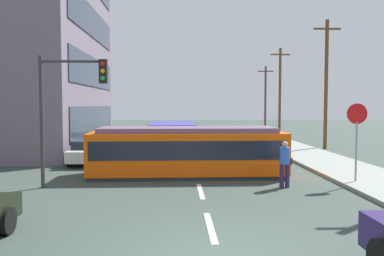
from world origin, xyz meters
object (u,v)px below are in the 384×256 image
object	(u,v)px
stop_sign	(357,126)
traffic_light_mast	(68,96)
utility_pole_mid	(326,82)
city_bus	(172,138)
utility_pole_far	(280,91)
utility_pole_distant	(265,97)
parked_sedan_far	(105,139)
parked_sedan_mid	(94,150)
pedestrian_crossing	(285,161)
streetcar_tram	(187,151)

from	to	relation	value
stop_sign	traffic_light_mast	bearing A→B (deg)	-179.13
utility_pole_mid	city_bus	bearing A→B (deg)	-160.62
utility_pole_far	city_bus	bearing A→B (deg)	-125.19
utility_pole_distant	traffic_light_mast	bearing A→B (deg)	-114.17
parked_sedan_far	utility_pole_distant	xyz separation A→B (m)	(15.19, 18.70, 3.27)
city_bus	utility_pole_far	distance (m)	17.31
city_bus	utility_pole_mid	size ratio (longest dim) A/B	0.60
parked_sedan_mid	parked_sedan_far	xyz separation A→B (m)	(-0.65, 6.51, 0.00)
parked_sedan_mid	parked_sedan_far	world-z (taller)	same
traffic_light_mast	utility_pole_mid	world-z (taller)	utility_pole_mid
city_bus	parked_sedan_far	bearing A→B (deg)	136.53
pedestrian_crossing	stop_sign	xyz separation A→B (m)	(2.77, 0.40, 1.25)
parked_sedan_mid	utility_pole_far	world-z (taller)	utility_pole_far
utility_pole_mid	utility_pole_far	bearing A→B (deg)	92.17
stop_sign	parked_sedan_far	bearing A→B (deg)	132.54
pedestrian_crossing	stop_sign	world-z (taller)	stop_sign
parked_sedan_mid	traffic_light_mast	world-z (taller)	traffic_light_mast
stop_sign	utility_pole_distant	distance (m)	31.54
streetcar_tram	parked_sedan_far	xyz separation A→B (m)	(-5.34, 10.47, -0.43)
traffic_light_mast	city_bus	bearing A→B (deg)	66.76
parked_sedan_far	utility_pole_mid	xyz separation A→B (m)	(14.85, -0.82, 3.85)
stop_sign	utility_pole_far	size ratio (longest dim) A/B	0.35
parked_sedan_mid	utility_pole_mid	xyz separation A→B (m)	(14.20, 5.69, 3.85)
city_bus	parked_sedan_mid	world-z (taller)	city_bus
streetcar_tram	utility_pole_mid	bearing A→B (deg)	45.43
streetcar_tram	utility_pole_distant	distance (m)	30.92
city_bus	traffic_light_mast	distance (m)	9.32
streetcar_tram	traffic_light_mast	bearing A→B (deg)	-152.04
parked_sedan_mid	utility_pole_distant	bearing A→B (deg)	60.04
city_bus	stop_sign	xyz separation A→B (m)	(6.89, -8.17, 1.10)
parked_sedan_mid	utility_pole_far	size ratio (longest dim) A/B	0.54
parked_sedan_far	utility_pole_mid	size ratio (longest dim) A/B	0.53
parked_sedan_far	utility_pole_distant	distance (m)	24.31
city_bus	stop_sign	distance (m)	10.74
utility_pole_distant	pedestrian_crossing	bearing A→B (deg)	-101.45
parked_sedan_far	utility_pole_distant	world-z (taller)	utility_pole_distant
parked_sedan_mid	streetcar_tram	bearing A→B (deg)	-40.19
utility_pole_distant	parked_sedan_mid	bearing A→B (deg)	-119.96
streetcar_tram	utility_pole_distant	size ratio (longest dim) A/B	1.08
city_bus	utility_pole_distant	size ratio (longest dim) A/B	0.69
city_bus	utility_pole_distant	world-z (taller)	utility_pole_distant
city_bus	utility_pole_mid	xyz separation A→B (m)	(10.20, 3.59, 3.38)
parked_sedan_mid	utility_pole_far	distance (m)	21.45
pedestrian_crossing	utility_pole_mid	distance (m)	14.05
streetcar_tram	parked_sedan_mid	bearing A→B (deg)	139.81
parked_sedan_far	stop_sign	size ratio (longest dim) A/B	1.59
streetcar_tram	stop_sign	distance (m)	6.64
streetcar_tram	city_bus	world-z (taller)	streetcar_tram
stop_sign	utility_pole_distant	world-z (taller)	utility_pole_distant
pedestrian_crossing	utility_pole_mid	world-z (taller)	utility_pole_mid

